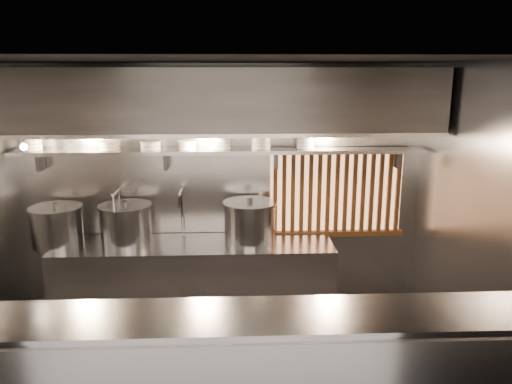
{
  "coord_description": "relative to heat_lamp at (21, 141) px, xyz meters",
  "views": [
    {
      "loc": [
        0.14,
        -4.0,
        2.73
      ],
      "look_at": [
        0.34,
        0.55,
        1.61
      ],
      "focal_mm": 35.0,
      "sensor_mm": 36.0,
      "label": 1
    }
  ],
  "objects": [
    {
      "name": "stock_pot_mid",
      "position": [
        0.87,
        0.32,
        -0.95
      ],
      "size": [
        0.68,
        0.68,
        0.47
      ],
      "rotation": [
        0.0,
        0.0,
        -0.24
      ],
      "color": "#9C9CA1",
      "rests_on": "cooking_bench"
    },
    {
      "name": "ceiling",
      "position": [
        1.9,
        -0.85,
        0.73
      ],
      "size": [
        4.5,
        4.5,
        0.0
      ],
      "primitive_type": "plane",
      "rotation": [
        3.14,
        0.0,
        0.0
      ],
      "color": "black",
      "rests_on": "wall_back"
    },
    {
      "name": "stock_pot_right",
      "position": [
        2.2,
        0.31,
        -0.94
      ],
      "size": [
        0.75,
        0.75,
        0.49
      ],
      "rotation": [
        0.0,
        0.0,
        0.36
      ],
      "color": "#9C9CA1",
      "rests_on": "cooking_bench"
    },
    {
      "name": "bowl_shelf",
      "position": [
        1.9,
        0.47,
        -0.19
      ],
      "size": [
        4.4,
        0.34,
        0.04
      ],
      "primitive_type": "cube",
      "color": "#9C9CA1",
      "rests_on": "wall_back"
    },
    {
      "name": "wood_screen",
      "position": [
        3.2,
        0.6,
        -0.69
      ],
      "size": [
        1.56,
        0.09,
        1.04
      ],
      "color": "#F1A76C",
      "rests_on": "wall_back"
    },
    {
      "name": "bowl_stack_4",
      "position": [
        1.91,
        0.47,
        -0.1
      ],
      "size": [
        0.23,
        0.23,
        0.13
      ],
      "color": "white",
      "rests_on": "bowl_shelf"
    },
    {
      "name": "bowl_stack_0",
      "position": [
        -0.09,
        0.47,
        -0.08
      ],
      "size": [
        0.23,
        0.23,
        0.17
      ],
      "color": "white",
      "rests_on": "bowl_shelf"
    },
    {
      "name": "heat_lamp",
      "position": [
        0.0,
        0.0,
        0.0
      ],
      "size": [
        0.25,
        0.35,
        0.2
      ],
      "color": "#9C9CA1",
      "rests_on": "exhaust_hood"
    },
    {
      "name": "pendant_bulb",
      "position": [
        1.8,
        0.35,
        -0.11
      ],
      "size": [
        0.09,
        0.09,
        0.19
      ],
      "color": "#2D2D30",
      "rests_on": "exhaust_hood"
    },
    {
      "name": "bowl_stack_3",
      "position": [
        1.54,
        0.47,
        -0.12
      ],
      "size": [
        0.21,
        0.21,
        0.09
      ],
      "color": "white",
      "rests_on": "bowl_shelf"
    },
    {
      "name": "stock_pot_left",
      "position": [
        0.15,
        0.31,
        -0.95
      ],
      "size": [
        0.57,
        0.57,
        0.46
      ],
      "rotation": [
        0.0,
        0.0,
        -0.02
      ],
      "color": "#9C9CA1",
      "rests_on": "cooking_bench"
    },
    {
      "name": "cooking_bench",
      "position": [
        1.6,
        0.28,
        -1.62
      ],
      "size": [
        3.0,
        0.7,
        0.9
      ],
      "primitive_type": "cube",
      "color": "#9C9CA1",
      "rests_on": "floor"
    },
    {
      "name": "bowl_stack_5",
      "position": [
        2.33,
        0.47,
        -0.08
      ],
      "size": [
        0.22,
        0.22,
        0.17
      ],
      "color": "white",
      "rests_on": "bowl_shelf"
    },
    {
      "name": "wall_right",
      "position": [
        4.15,
        -0.85,
        -0.67
      ],
      "size": [
        0.0,
        3.0,
        3.0
      ],
      "primitive_type": "plane",
      "rotation": [
        1.57,
        0.0,
        -1.57
      ],
      "color": "gray",
      "rests_on": "floor"
    },
    {
      "name": "faucet_left",
      "position": [
        0.75,
        0.52,
        -0.76
      ],
      "size": [
        0.04,
        0.3,
        0.5
      ],
      "color": "silver",
      "rests_on": "wall_back"
    },
    {
      "name": "bowl_stack_6",
      "position": [
        2.81,
        0.47,
        -0.08
      ],
      "size": [
        0.21,
        0.21,
        0.17
      ],
      "color": "white",
      "rests_on": "bowl_shelf"
    },
    {
      "name": "floor",
      "position": [
        1.9,
        -0.85,
        -2.07
      ],
      "size": [
        4.5,
        4.5,
        0.0
      ],
      "primitive_type": "plane",
      "color": "black",
      "rests_on": "ground"
    },
    {
      "name": "bowl_stack_2",
      "position": [
        1.15,
        0.47,
        -0.12
      ],
      "size": [
        0.23,
        0.23,
        0.09
      ],
      "color": "white",
      "rests_on": "bowl_shelf"
    },
    {
      "name": "bowl_stack_1",
      "position": [
        0.72,
        0.47,
        -0.12
      ],
      "size": [
        0.24,
        0.24,
        0.09
      ],
      "color": "white",
      "rests_on": "bowl_shelf"
    },
    {
      "name": "wall_back",
      "position": [
        1.9,
        0.65,
        -0.67
      ],
      "size": [
        4.5,
        0.0,
        4.5
      ],
      "primitive_type": "plane",
      "rotation": [
        1.57,
        0.0,
        0.0
      ],
      "color": "gray",
      "rests_on": "floor"
    },
    {
      "name": "faucet_right",
      "position": [
        1.45,
        0.52,
        -0.76
      ],
      "size": [
        0.04,
        0.3,
        0.5
      ],
      "color": "silver",
      "rests_on": "wall_back"
    },
    {
      "name": "exhaust_hood",
      "position": [
        1.9,
        0.25,
        0.36
      ],
      "size": [
        4.4,
        0.81,
        0.65
      ],
      "color": "#2D2D30",
      "rests_on": "ceiling"
    }
  ]
}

